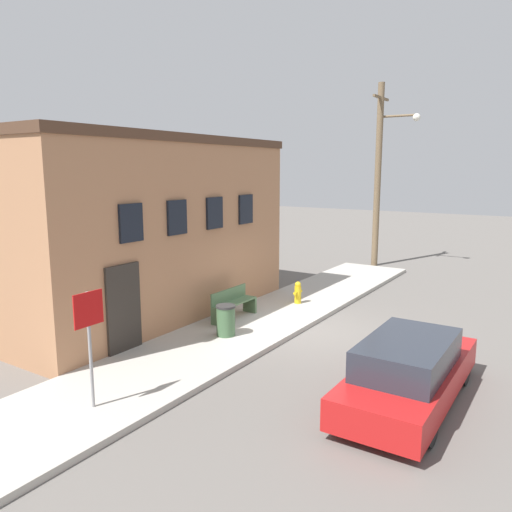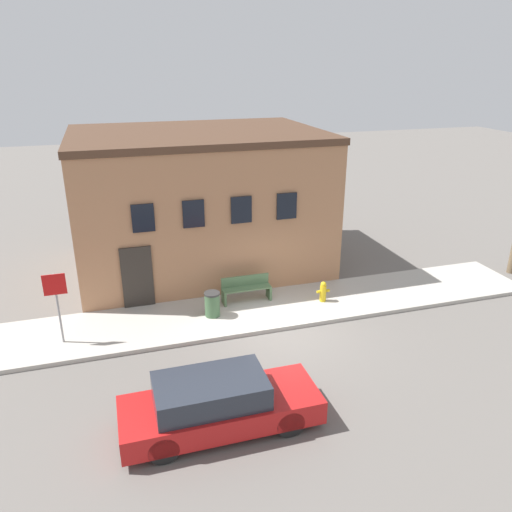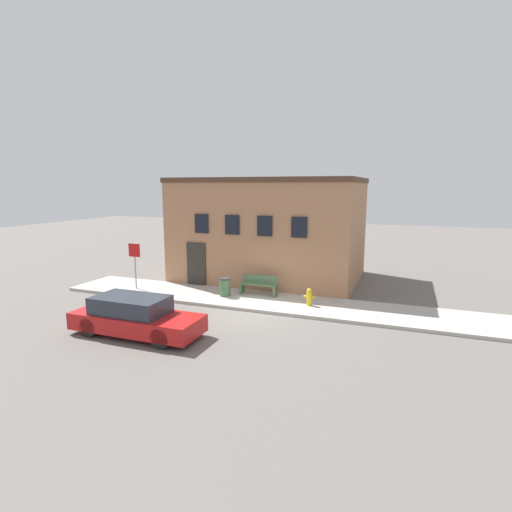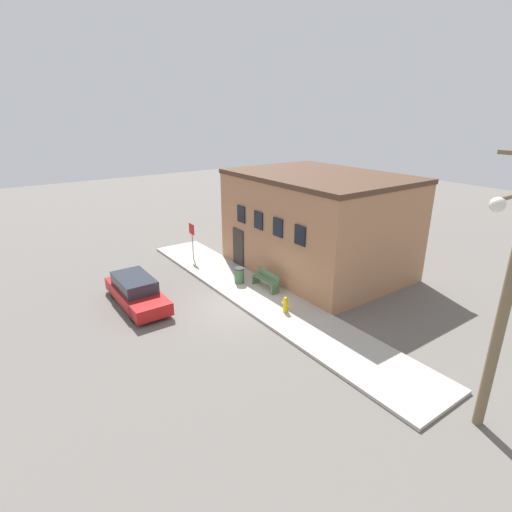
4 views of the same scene
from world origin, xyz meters
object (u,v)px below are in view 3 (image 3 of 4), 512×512
fire_hydrant (309,297)px  bench (259,285)px  stop_sign (135,258)px  parked_car (135,317)px  trash_bin (225,287)px

fire_hydrant → bench: 2.58m
stop_sign → bench: size_ratio=1.29×
bench → parked_car: (-2.26, -5.68, 0.05)m
trash_bin → parked_car: parked_car is taller
stop_sign → trash_bin: bearing=4.2°
trash_bin → parked_car: (-0.94, -4.97, 0.09)m
trash_bin → parked_car: 5.06m
stop_sign → bench: stop_sign is taller
bench → trash_bin: bearing=-151.6°
fire_hydrant → bench: (-2.46, 0.79, 0.09)m
bench → parked_car: bearing=-111.7°
fire_hydrant → bench: bearing=162.3°
fire_hydrant → parked_car: 6.80m
stop_sign → parked_car: size_ratio=0.48×
trash_bin → bench: bearing=28.4°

